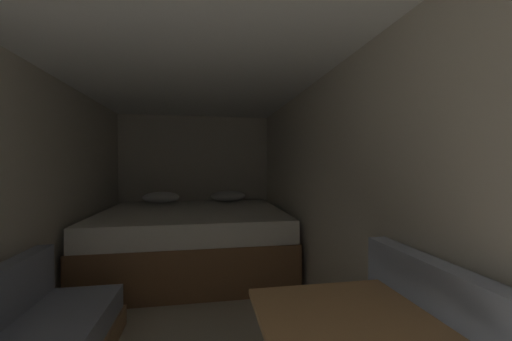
# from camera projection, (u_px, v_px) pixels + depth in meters

# --- Properties ---
(ground_plane) EXTENTS (7.09, 7.09, 0.00)m
(ground_plane) POSITION_uv_depth(u_px,v_px,m) (186.00, 338.00, 2.26)
(ground_plane) COLOR #B2A893
(wall_back) EXTENTS (2.46, 0.05, 2.11)m
(wall_back) POSITION_uv_depth(u_px,v_px,m) (196.00, 181.00, 4.77)
(wall_back) COLOR beige
(wall_back) RESTS_ON ground
(wall_left) EXTENTS (0.05, 5.09, 2.11)m
(wall_left) POSITION_uv_depth(u_px,v_px,m) (7.00, 204.00, 2.03)
(wall_left) COLOR beige
(wall_left) RESTS_ON ground
(wall_right) EXTENTS (0.05, 5.09, 2.11)m
(wall_right) POSITION_uv_depth(u_px,v_px,m) (334.00, 197.00, 2.44)
(wall_right) COLOR beige
(wall_right) RESTS_ON ground
(ceiling_slab) EXTENTS (2.46, 5.09, 0.05)m
(ceiling_slab) POSITION_uv_depth(u_px,v_px,m) (185.00, 57.00, 2.21)
(ceiling_slab) COLOR white
(ceiling_slab) RESTS_ON wall_left
(bed) EXTENTS (2.24, 1.94, 0.92)m
(bed) POSITION_uv_depth(u_px,v_px,m) (194.00, 238.00, 3.76)
(bed) COLOR brown
(bed) RESTS_ON ground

